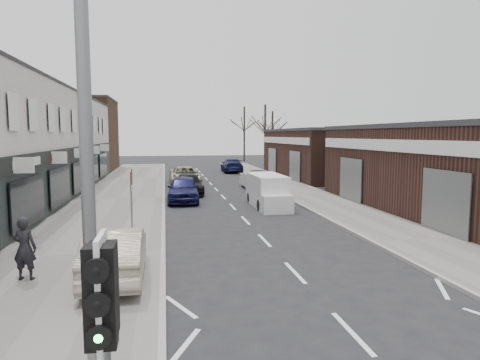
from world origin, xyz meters
name	(u,v)px	position (x,y,z in m)	size (l,w,h in m)	color
pavement_left	(119,199)	(-6.75, 22.00, 0.06)	(5.50, 64.00, 0.12)	slate
pavement_right	(306,194)	(5.75, 22.00, 0.06)	(3.50, 64.00, 0.12)	slate
brick_block_far	(78,136)	(-13.50, 45.00, 4.00)	(8.00, 10.00, 8.00)	#4B3220
right_unit_near	(477,171)	(12.50, 14.00, 2.25)	(10.00, 18.00, 4.50)	#3B211B
right_unit_far	(332,154)	(12.50, 34.00, 2.25)	(10.00, 16.00, 4.50)	#3B211B
tree_far_a	(265,167)	(9.00, 48.00, 0.00)	(3.60, 3.60, 8.00)	#382D26
tree_far_b	(272,163)	(11.50, 54.00, 0.00)	(3.60, 3.60, 7.50)	#382D26
tree_far_c	(244,161)	(8.50, 60.00, 0.00)	(3.60, 3.60, 8.50)	#382D26
traffic_light	(103,319)	(-4.40, -2.02, 2.41)	(0.28, 0.60, 3.10)	slate
street_lamp	(100,93)	(-4.53, -0.80, 4.62)	(2.23, 0.22, 8.00)	slate
warning_sign	(132,182)	(-5.16, 12.00, 2.20)	(0.12, 0.80, 2.70)	slate
white_van	(268,192)	(2.00, 17.70, 0.88)	(1.70, 4.76, 1.85)	white
sedan_on_pavement	(116,253)	(-5.20, 6.11, 0.84)	(1.52, 4.35, 1.43)	#A59884
pedestrian	(25,248)	(-7.68, 6.39, 1.01)	(0.65, 0.43, 1.78)	black
parked_car_left_a	(183,189)	(-2.72, 20.41, 0.80)	(1.88, 4.67, 1.59)	#151441
parked_car_left_b	(189,184)	(-2.20, 23.85, 0.69)	(1.94, 4.78, 1.39)	black
parked_car_left_c	(185,176)	(-2.20, 29.74, 0.74)	(2.46, 5.35, 1.49)	#AFAC8C
parked_car_right_a	(252,180)	(2.82, 26.27, 0.64)	(1.35, 3.87, 1.27)	silver
parked_car_right_b	(257,177)	(3.50, 27.60, 0.71)	(1.67, 4.15, 1.41)	black
parked_car_right_c	(232,165)	(3.50, 40.70, 0.76)	(2.14, 5.26, 1.53)	#13153C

